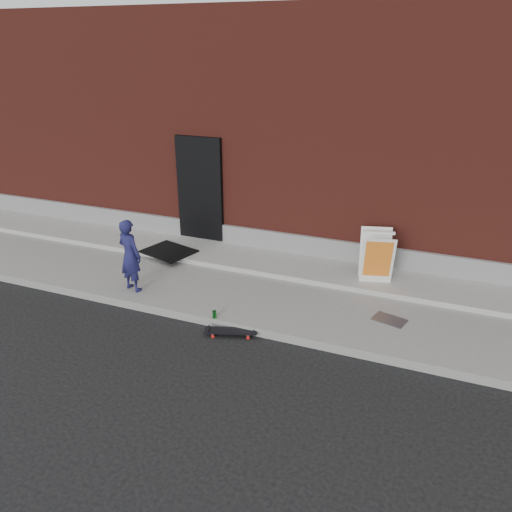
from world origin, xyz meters
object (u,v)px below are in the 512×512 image
at_px(child, 130,255).
at_px(soda_can, 214,314).
at_px(skateboard, 231,331).
at_px(pizza_sign, 377,256).

distance_m(child, soda_can, 1.98).
height_order(child, soda_can, child).
distance_m(skateboard, soda_can, 0.43).
relative_size(child, pizza_sign, 1.41).
bearing_deg(pizza_sign, soda_can, -135.42).
height_order(skateboard, pizza_sign, pizza_sign).
xyz_separation_m(child, soda_can, (1.84, -0.39, -0.61)).
relative_size(skateboard, soda_can, 6.60).
relative_size(pizza_sign, soda_can, 7.53).
distance_m(child, skateboard, 2.40).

